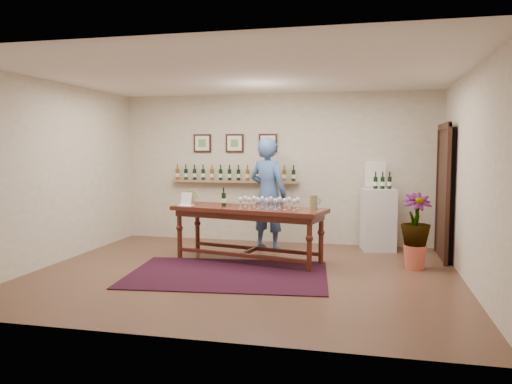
% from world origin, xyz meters
% --- Properties ---
extents(ground, '(6.00, 6.00, 0.00)m').
position_xyz_m(ground, '(0.00, 0.00, 0.00)').
color(ground, brown).
rests_on(ground, ground).
extents(room_shell, '(6.00, 6.00, 6.00)m').
position_xyz_m(room_shell, '(2.11, 1.86, 1.12)').
color(room_shell, beige).
rests_on(room_shell, ground).
extents(rug, '(2.96, 2.14, 0.01)m').
position_xyz_m(rug, '(-0.20, -0.12, 0.01)').
color(rug, '#450C10').
rests_on(rug, ground).
extents(tasting_table, '(2.54, 1.26, 0.86)m').
position_xyz_m(tasting_table, '(-0.12, 0.77, 0.73)').
color(tasting_table, '#411410').
rests_on(tasting_table, ground).
extents(table_glasses, '(1.34, 0.40, 0.18)m').
position_xyz_m(table_glasses, '(0.23, 0.68, 0.95)').
color(table_glasses, silver).
rests_on(table_glasses, tasting_table).
extents(table_bottles, '(0.29, 0.22, 0.27)m').
position_xyz_m(table_bottles, '(-0.52, 0.86, 1.00)').
color(table_bottles, black).
rests_on(table_bottles, tasting_table).
extents(pitcher_left, '(0.17, 0.17, 0.23)m').
position_xyz_m(pitcher_left, '(-1.19, 1.07, 0.98)').
color(pitcher_left, olive).
rests_on(pitcher_left, tasting_table).
extents(pitcher_right, '(0.16, 0.16, 0.22)m').
position_xyz_m(pitcher_right, '(0.91, 0.74, 0.97)').
color(pitcher_right, olive).
rests_on(pitcher_right, tasting_table).
extents(menu_card, '(0.26, 0.22, 0.21)m').
position_xyz_m(menu_card, '(-1.16, 0.80, 0.97)').
color(menu_card, white).
rests_on(menu_card, tasting_table).
extents(display_pedestal, '(0.64, 0.64, 1.08)m').
position_xyz_m(display_pedestal, '(1.89, 2.14, 0.54)').
color(display_pedestal, silver).
rests_on(display_pedestal, ground).
extents(pedestal_bottles, '(0.28, 0.12, 0.27)m').
position_xyz_m(pedestal_bottles, '(1.95, 2.08, 1.22)').
color(pedestal_bottles, black).
rests_on(pedestal_bottles, display_pedestal).
extents(info_sign, '(0.36, 0.09, 0.50)m').
position_xyz_m(info_sign, '(1.83, 2.29, 1.33)').
color(info_sign, white).
rests_on(info_sign, display_pedestal).
extents(potted_plant, '(0.62, 0.62, 0.97)m').
position_xyz_m(potted_plant, '(2.40, 0.81, 0.57)').
color(potted_plant, '#CB5943').
rests_on(potted_plant, ground).
extents(person, '(0.84, 0.71, 1.96)m').
position_xyz_m(person, '(0.01, 1.72, 0.98)').
color(person, '#3B588B').
rests_on(person, ground).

